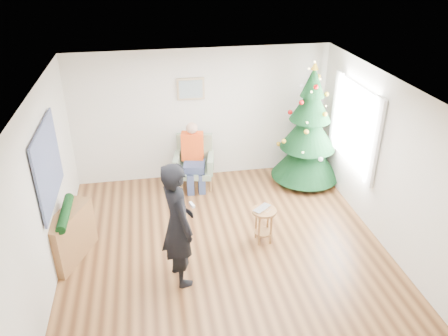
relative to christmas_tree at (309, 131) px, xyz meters
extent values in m
plane|color=brown|center=(-1.98, -1.85, -1.09)|extent=(5.00, 5.00, 0.00)
plane|color=white|center=(-1.98, -1.85, 1.51)|extent=(5.00, 5.00, 0.00)
plane|color=silver|center=(-1.98, 0.65, 0.21)|extent=(5.00, 0.00, 5.00)
plane|color=silver|center=(-1.98, -4.35, 0.21)|extent=(5.00, 0.00, 5.00)
plane|color=silver|center=(-4.48, -1.85, 0.21)|extent=(0.00, 5.00, 5.00)
plane|color=silver|center=(0.52, -1.85, 0.21)|extent=(0.00, 5.00, 5.00)
cube|color=white|center=(0.49, -0.85, 0.41)|extent=(0.04, 1.30, 1.40)
cube|color=white|center=(0.46, -1.60, 0.41)|extent=(0.05, 0.25, 1.50)
cube|color=white|center=(0.46, -0.10, 0.41)|extent=(0.05, 0.25, 1.50)
cylinder|color=#3F2816|center=(0.00, 0.00, -0.94)|extent=(0.10, 0.10, 0.31)
cone|color=black|center=(0.00, 0.00, -0.52)|extent=(1.34, 1.34, 0.88)
cone|color=black|center=(0.00, 0.00, 0.04)|extent=(1.07, 1.07, 0.77)
cone|color=black|center=(0.00, 0.00, 0.56)|extent=(0.78, 0.78, 0.67)
cone|color=black|center=(0.00, 0.00, 0.97)|extent=(0.45, 0.45, 0.57)
cone|color=gold|center=(0.00, 0.00, 1.26)|extent=(0.14, 0.14, 0.14)
cylinder|color=brown|center=(-1.34, -1.80, -0.52)|extent=(0.39, 0.39, 0.04)
cylinder|color=brown|center=(-1.34, -1.80, -0.91)|extent=(0.29, 0.29, 0.02)
imported|color=silver|center=(-1.34, -1.80, -0.49)|extent=(0.38, 0.36, 0.03)
cube|color=gray|center=(-2.22, 0.15, -0.73)|extent=(0.81, 0.77, 0.12)
cube|color=gray|center=(-2.16, 0.45, -0.39)|extent=(0.71, 0.26, 0.60)
cube|color=gray|center=(-2.54, 0.22, -0.57)|extent=(0.21, 0.56, 0.30)
cube|color=gray|center=(-1.90, 0.09, -0.57)|extent=(0.21, 0.56, 0.30)
cube|color=navy|center=(-2.22, 0.07, -0.60)|extent=(0.47, 0.49, 0.14)
cube|color=#E94A15|center=(-2.22, 0.29, -0.27)|extent=(0.45, 0.30, 0.55)
sphere|color=tan|center=(-2.22, 0.27, 0.11)|extent=(0.22, 0.22, 0.22)
imported|color=black|center=(-2.73, -2.43, -0.16)|extent=(0.62, 0.78, 1.86)
cube|color=white|center=(-2.53, -2.46, 0.15)|extent=(0.07, 0.13, 0.04)
cube|color=brown|center=(-4.31, -1.69, -0.69)|extent=(0.67, 1.04, 0.80)
cylinder|color=black|center=(-4.31, -1.69, -0.27)|extent=(0.14, 0.90, 0.14)
cube|color=black|center=(-4.44, -1.55, 0.46)|extent=(0.03, 1.50, 1.15)
cube|color=tan|center=(-2.18, 0.62, 0.76)|extent=(0.52, 0.03, 0.42)
cube|color=gray|center=(-2.18, 0.60, 0.76)|extent=(0.44, 0.02, 0.34)
camera|label=1|loc=(-2.98, -7.33, 3.24)|focal=35.00mm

